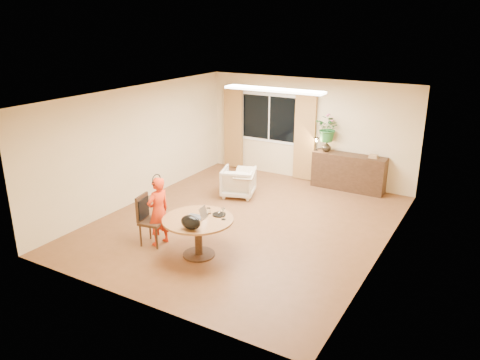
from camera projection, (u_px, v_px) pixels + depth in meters
The scene contains 24 objects.
floor at pixel (245, 223), 9.59m from camera, with size 6.50×6.50×0.00m, color brown.
ceiling at pixel (245, 96), 8.74m from camera, with size 6.50×6.50×0.00m, color white.
wall_back at pixel (308, 130), 11.82m from camera, with size 5.50×5.50×0.00m, color #CEBA86.
wall_left at pixel (138, 144), 10.47m from camera, with size 6.50×6.50×0.00m, color #CEBA86.
wall_right at pixel (387, 186), 7.86m from camera, with size 6.50×6.50×0.00m, color #CEBA86.
window at pixel (269, 118), 12.26m from camera, with size 1.70×0.03×1.30m.
curtain_left at pixel (234, 127), 12.81m from camera, with size 0.55×0.08×2.25m, color brown.
curtain_right at pixel (305, 137), 11.82m from camera, with size 0.55×0.08×2.25m, color brown.
ceiling_panel at pixel (274, 90), 9.73m from camera, with size 2.20×0.35×0.05m, color white.
dining_table at pixel (198, 226), 8.11m from camera, with size 1.24×1.24×0.70m.
dining_chair at pixel (152, 220), 8.55m from camera, with size 0.45×0.41×0.94m, color black, non-canonical shape.
child at pixel (158, 211), 8.50m from camera, with size 0.31×0.47×1.30m, color red.
laptop at pixel (195, 211), 8.08m from camera, with size 0.34×0.23×0.23m, color #B7B7BC, non-canonical shape.
tumbler at pixel (209, 211), 8.25m from camera, with size 0.07×0.07×0.11m, color white, non-canonical shape.
wine_glass at pixel (223, 214), 7.99m from camera, with size 0.07×0.07×0.21m, color white, non-canonical shape.
pot_lid at pixel (219, 214), 8.20m from camera, with size 0.24×0.24×0.04m, color white, non-canonical shape.
handbag at pixel (191, 222), 7.61m from camera, with size 0.37×0.21×0.24m, color black, non-canonical shape.
armchair at pixel (238, 182), 10.96m from camera, with size 0.73×0.75×0.68m, color beige.
throw at pixel (245, 170), 10.69m from camera, with size 0.45×0.55×0.03m, color beige, non-canonical shape.
sideboard at pixel (348, 172), 11.35m from camera, with size 1.76×0.43×0.88m, color black.
vase at pixel (326, 146), 11.45m from camera, with size 0.24×0.24×0.25m, color black.
bouquet at pixel (329, 128), 11.28m from camera, with size 0.59×0.51×0.66m, color #376626.
book_stack at pixel (373, 156), 10.92m from camera, with size 0.21×0.16×0.09m, color olive, non-canonical shape.
desk_lamp at pixel (316, 144), 11.51m from camera, with size 0.14×0.14×0.34m, color black, non-canonical shape.
Camera 1 is at (4.31, -7.65, 3.97)m, focal length 35.00 mm.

